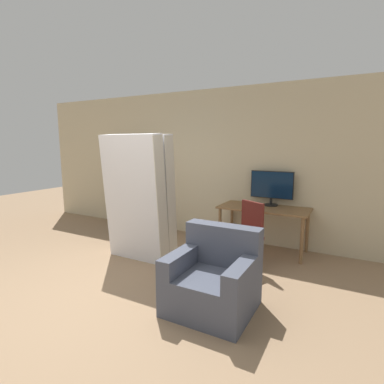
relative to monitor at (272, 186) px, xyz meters
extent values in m
plane|color=#937556|center=(-1.29, -2.74, -1.04)|extent=(16.00, 16.00, 0.00)
cube|color=#C6B793|center=(-1.29, 0.16, 0.31)|extent=(8.00, 0.06, 2.70)
cube|color=brown|center=(-0.06, -0.20, -0.33)|extent=(1.40, 0.66, 0.03)
cylinder|color=brown|center=(-0.70, -0.47, -0.70)|extent=(0.05, 0.05, 0.70)
cylinder|color=brown|center=(0.58, -0.47, -0.70)|extent=(0.05, 0.05, 0.70)
cylinder|color=brown|center=(-0.70, 0.07, -0.70)|extent=(0.05, 0.05, 0.70)
cylinder|color=brown|center=(0.58, 0.07, -0.70)|extent=(0.05, 0.05, 0.70)
cylinder|color=black|center=(0.00, 0.00, -0.31)|extent=(0.23, 0.23, 0.02)
cylinder|color=black|center=(0.00, 0.00, -0.24)|extent=(0.04, 0.04, 0.11)
cube|color=black|center=(0.00, 0.00, 0.03)|extent=(0.69, 0.02, 0.45)
cube|color=#0A1E38|center=(0.00, 0.00, 0.03)|extent=(0.67, 0.03, 0.42)
cylinder|color=#4C4C51|center=(-0.12, -1.08, -1.03)|extent=(0.52, 0.52, 0.03)
cylinder|color=#4C4C51|center=(-0.12, -1.08, -0.81)|extent=(0.05, 0.05, 0.41)
cube|color=#591E19|center=(-0.12, -1.08, -0.58)|extent=(0.59, 0.59, 0.05)
cube|color=#591E19|center=(-0.03, -0.91, -0.33)|extent=(0.37, 0.22, 0.45)
cube|color=brown|center=(-3.29, -0.04, -0.23)|extent=(0.02, 0.34, 1.63)
cube|color=brown|center=(-2.44, -0.04, -0.23)|extent=(0.02, 0.34, 1.63)
cube|color=brown|center=(-2.87, 0.12, -0.23)|extent=(0.87, 0.02, 1.63)
cube|color=brown|center=(-2.87, -0.04, -1.04)|extent=(0.84, 0.31, 0.02)
cube|color=brown|center=(-2.87, -0.04, -0.63)|extent=(0.84, 0.31, 0.02)
cube|color=brown|center=(-2.87, -0.04, -0.23)|extent=(0.84, 0.31, 0.02)
cube|color=brown|center=(-2.87, -0.04, 0.18)|extent=(0.84, 0.31, 0.02)
cube|color=brown|center=(-2.87, -0.04, 0.58)|extent=(0.84, 0.31, 0.02)
cube|color=brown|center=(-3.26, -0.10, -0.90)|extent=(0.03, 0.17, 0.26)
cube|color=silver|center=(-3.23, -0.04, -0.87)|extent=(0.02, 0.24, 0.32)
cube|color=red|center=(-3.20, -0.06, -0.87)|extent=(0.02, 0.20, 0.31)
cube|color=brown|center=(-3.17, -0.03, -0.86)|extent=(0.03, 0.24, 0.33)
cube|color=silver|center=(-3.26, -0.06, -0.50)|extent=(0.02, 0.25, 0.25)
cube|color=teal|center=(-3.23, -0.07, -0.47)|extent=(0.03, 0.20, 0.30)
cube|color=gold|center=(-3.19, -0.02, -0.49)|extent=(0.04, 0.23, 0.27)
cube|color=orange|center=(-3.15, -0.04, -0.46)|extent=(0.03, 0.25, 0.32)
cube|color=#287A38|center=(-3.11, -0.09, -0.47)|extent=(0.04, 0.20, 0.31)
cube|color=brown|center=(-3.07, -0.02, -0.50)|extent=(0.03, 0.22, 0.25)
cube|color=gold|center=(-3.03, -0.01, -0.47)|extent=(0.04, 0.23, 0.30)
cube|color=#232328|center=(-2.99, -0.02, -0.50)|extent=(0.03, 0.20, 0.25)
cube|color=#287A38|center=(-2.96, -0.06, -0.48)|extent=(0.02, 0.18, 0.28)
cube|color=silver|center=(-3.26, -0.02, -0.09)|extent=(0.04, 0.19, 0.26)
cube|color=#1E4C9E|center=(-3.21, -0.01, -0.07)|extent=(0.04, 0.23, 0.31)
cube|color=brown|center=(-3.16, -0.04, -0.04)|extent=(0.03, 0.20, 0.35)
cube|color=#1E4C9E|center=(-3.12, -0.05, -0.05)|extent=(0.03, 0.21, 0.35)
cube|color=#287A38|center=(-3.10, -0.03, -0.06)|extent=(0.02, 0.25, 0.33)
cube|color=gold|center=(-3.06, -0.04, -0.08)|extent=(0.03, 0.23, 0.28)
cube|color=#287A38|center=(-3.02, -0.03, -0.09)|extent=(0.03, 0.19, 0.26)
cube|color=brown|center=(-2.99, -0.04, -0.06)|extent=(0.02, 0.24, 0.31)
cube|color=brown|center=(-3.26, 0.00, 0.33)|extent=(0.03, 0.22, 0.29)
cube|color=gold|center=(-3.22, -0.01, 0.30)|extent=(0.03, 0.24, 0.24)
cube|color=gold|center=(-3.18, 0.02, 0.33)|extent=(0.03, 0.18, 0.28)
cube|color=#1E4C9E|center=(-3.14, -0.06, 0.31)|extent=(0.03, 0.23, 0.26)
cube|color=#7A2D84|center=(-3.10, -0.02, 0.33)|extent=(0.03, 0.26, 0.28)
cube|color=silver|center=(-3.06, -0.01, 0.34)|extent=(0.04, 0.21, 0.31)
cube|color=teal|center=(-3.03, -0.08, 0.35)|extent=(0.03, 0.18, 0.33)
cube|color=#7A2D84|center=(-2.99, -0.06, 0.33)|extent=(0.03, 0.24, 0.30)
cube|color=#287A38|center=(-2.95, -0.04, 0.32)|extent=(0.02, 0.24, 0.27)
cube|color=silver|center=(-1.64, -1.48, -0.11)|extent=(0.97, 0.37, 1.88)
cube|color=beige|center=(-1.16, -1.48, -0.11)|extent=(0.01, 0.37, 1.84)
cube|color=silver|center=(-1.64, -1.23, -0.11)|extent=(0.97, 0.33, 1.87)
cube|color=beige|center=(-1.16, -1.23, -0.11)|extent=(0.01, 0.33, 1.84)
cube|color=#474C5B|center=(-0.05, -2.20, -0.84)|extent=(0.85, 0.80, 0.40)
cube|color=#474C5B|center=(-0.05, -1.90, -0.42)|extent=(0.85, 0.20, 0.45)
cube|color=#474C5B|center=(-0.39, -2.20, -0.54)|extent=(0.16, 0.80, 0.20)
cube|color=#474C5B|center=(0.30, -2.20, -0.54)|extent=(0.16, 0.80, 0.20)
camera|label=1|loc=(1.17, -4.87, 0.69)|focal=28.00mm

